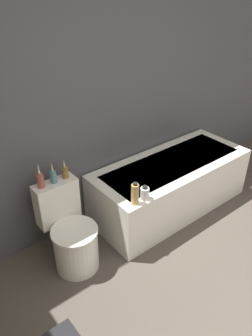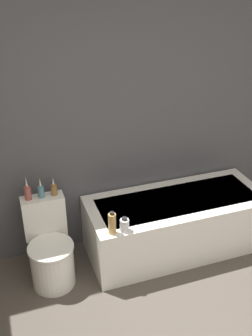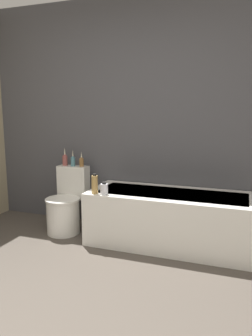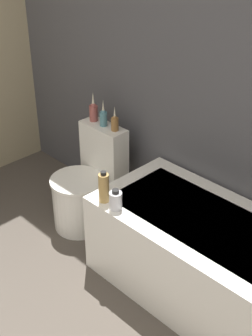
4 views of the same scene
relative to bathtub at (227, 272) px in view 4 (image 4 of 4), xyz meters
The scene contains 8 objects.
wall_back_tiled 1.29m from the bathtub, 149.73° to the left, with size 6.40×0.06×2.60m.
bathtub is the anchor object (origin of this frame).
toilet 1.20m from the bathtub, behind, with size 0.39×0.53×0.73m.
vase_gold 1.42m from the bathtub, behind, with size 0.06×0.06×0.22m.
vase_silver 1.32m from the bathtub, behind, with size 0.05×0.05×0.19m.
vase_bronze 1.22m from the bathtub, behind, with size 0.05×0.05×0.17m.
shampoo_bottle_tall 0.85m from the bathtub, 158.78° to the right, with size 0.06×0.06×0.20m.
shampoo_bottle_short 0.75m from the bathtub, 155.39° to the right, with size 0.08×0.08×0.13m.
Camera 4 is at (1.68, 0.14, 2.15)m, focal length 50.00 mm.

